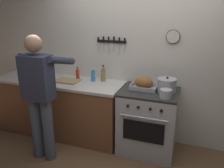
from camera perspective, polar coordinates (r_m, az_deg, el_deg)
wall_back at (r=3.40m, az=7.17°, el=7.12°), size 6.00×0.13×2.60m
counter_block at (r=3.79m, az=-12.71°, el=-5.48°), size 2.03×0.65×0.90m
stove at (r=3.30m, az=8.90°, el=-9.00°), size 0.76×0.67×0.90m
person_cook at (r=3.04m, az=-17.47°, el=-1.77°), size 0.51×0.63×1.66m
roasting_pan at (r=3.13m, az=7.89°, el=0.06°), size 0.35×0.26×0.18m
stock_pot at (r=3.10m, az=13.40°, el=-0.30°), size 0.25×0.25×0.21m
saucepan at (r=2.90m, az=13.14°, el=-2.33°), size 0.15×0.15×0.11m
cutting_board at (r=3.52m, az=-10.97°, el=0.78°), size 0.36×0.24×0.02m
bottle_dish_soap at (r=3.47m, az=-4.69°, el=2.03°), size 0.06×0.06×0.20m
bottle_vinegar at (r=3.45m, az=-2.20°, el=2.36°), size 0.07×0.07×0.25m
bottle_hot_sauce at (r=3.57m, az=-8.47°, el=2.38°), size 0.05×0.05×0.20m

